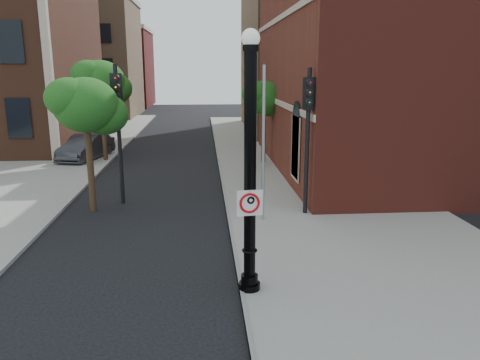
{
  "coord_description": "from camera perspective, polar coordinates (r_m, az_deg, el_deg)",
  "views": [
    {
      "loc": [
        1.22,
        -9.49,
        5.15
      ],
      "look_at": [
        2.13,
        2.0,
        2.39
      ],
      "focal_mm": 35.0,
      "sensor_mm": 36.0,
      "label": 1
    }
  ],
  "objects": [
    {
      "name": "sidewalk_left",
      "position": [
        29.77,
        -24.54,
        2.39
      ],
      "size": [
        10.0,
        50.0,
        0.12
      ],
      "primitive_type": "cube",
      "color": "gray",
      "rests_on": "ground"
    },
    {
      "name": "traffic_signal_left",
      "position": [
        18.31,
        -14.68,
        8.1
      ],
      "size": [
        0.41,
        0.47,
        5.31
      ],
      "rotation": [
        0.0,
        0.0,
        -0.32
      ],
      "color": "black",
      "rests_on": "ground"
    },
    {
      "name": "bg_building_red",
      "position": [
        68.78,
        -16.01,
        12.83
      ],
      "size": [
        12.0,
        12.0,
        10.0
      ],
      "primitive_type": "cube",
      "color": "maroon",
      "rests_on": "ground"
    },
    {
      "name": "bg_building_tan_b",
      "position": [
        42.21,
        16.6,
        15.43
      ],
      "size": [
        22.0,
        14.0,
        14.0
      ],
      "primitive_type": "cube",
      "color": "#936F50",
      "rests_on": "ground"
    },
    {
      "name": "parked_car",
      "position": [
        28.27,
        -18.25,
        3.8
      ],
      "size": [
        2.58,
        4.72,
        1.48
      ],
      "primitive_type": "imported",
      "rotation": [
        0.0,
        0.0,
        -0.24
      ],
      "color": "#313137",
      "rests_on": "ground"
    },
    {
      "name": "utility_pole",
      "position": [
        15.49,
        2.87,
        4.08
      ],
      "size": [
        0.11,
        0.11,
        5.27
      ],
      "primitive_type": "cylinder",
      "color": "#999999",
      "rests_on": "ground"
    },
    {
      "name": "sidewalk_right",
      "position": [
        20.71,
        8.97,
        -0.95
      ],
      "size": [
        8.0,
        60.0,
        0.12
      ],
      "primitive_type": "cube",
      "color": "gray",
      "rests_on": "ground"
    },
    {
      "name": "traffic_signal_right",
      "position": [
        16.25,
        8.29,
        7.46
      ],
      "size": [
        0.38,
        0.45,
        5.18
      ],
      "rotation": [
        0.0,
        0.0,
        0.23
      ],
      "color": "black",
      "rests_on": "ground"
    },
    {
      "name": "curb_edge",
      "position": [
        20.16,
        -2.01,
        -1.15
      ],
      "size": [
        0.1,
        60.0,
        0.14
      ],
      "primitive_type": "cube",
      "color": "gray",
      "rests_on": "ground"
    },
    {
      "name": "bg_building_tan_a",
      "position": [
        55.11,
        -18.95,
        13.64
      ],
      "size": [
        12.0,
        12.0,
        12.0
      ],
      "primitive_type": "cube",
      "color": "#936F50",
      "rests_on": "ground"
    },
    {
      "name": "lamppost",
      "position": [
        10.35,
        1.23,
        0.05
      ],
      "size": [
        0.5,
        0.5,
        5.96
      ],
      "color": "black",
      "rests_on": "ground"
    },
    {
      "name": "no_parking_sign",
      "position": [
        10.33,
        1.2,
        -2.79
      ],
      "size": [
        0.58,
        0.12,
        0.59
      ],
      "rotation": [
        0.0,
        0.0,
        0.12
      ],
      "color": "white",
      "rests_on": "ground"
    },
    {
      "name": "ground",
      "position": [
        10.87,
        -10.79,
        -15.09
      ],
      "size": [
        120.0,
        120.0,
        0.0
      ],
      "primitive_type": "plane",
      "color": "black",
      "rests_on": "ground"
    },
    {
      "name": "street_tree_b",
      "position": [
        27.05,
        -16.53,
        11.37
      ],
      "size": [
        3.11,
        2.81,
        5.6
      ],
      "color": "#351F15",
      "rests_on": "ground"
    },
    {
      "name": "street_tree_c",
      "position": [
        25.43,
        2.99,
        9.84
      ],
      "size": [
        2.51,
        2.27,
        4.52
      ],
      "color": "#351F15",
      "rests_on": "ground"
    },
    {
      "name": "street_tree_a",
      "position": [
        17.55,
        -18.14,
        8.5
      ],
      "size": [
        2.7,
        2.44,
        4.87
      ],
      "color": "#351F15",
      "rests_on": "ground"
    }
  ]
}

